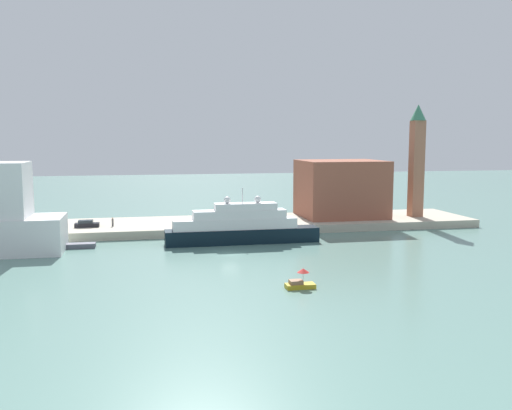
% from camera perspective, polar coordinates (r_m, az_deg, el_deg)
% --- Properties ---
extents(ground, '(400.00, 400.00, 0.00)m').
position_cam_1_polar(ground, '(88.81, -2.67, -5.09)').
color(ground, slate).
extents(quay_dock, '(110.00, 18.90, 1.58)m').
position_cam_1_polar(quay_dock, '(113.46, -4.70, -2.08)').
color(quay_dock, '#B7AD99').
rests_on(quay_dock, ground).
extents(large_yacht, '(27.15, 4.00, 9.80)m').
position_cam_1_polar(large_yacht, '(97.50, -1.62, -2.29)').
color(large_yacht, black).
rests_on(large_yacht, ground).
extents(small_motorboat, '(3.65, 1.64, 2.50)m').
position_cam_1_polar(small_motorboat, '(69.13, 4.56, -7.91)').
color(small_motorboat, '#B7991E').
rests_on(small_motorboat, ground).
extents(work_barge, '(4.70, 1.91, 0.80)m').
position_cam_1_polar(work_barge, '(98.24, -17.56, -4.01)').
color(work_barge, '#595966').
rests_on(work_barge, ground).
extents(harbor_building, '(17.25, 14.81, 12.12)m').
position_cam_1_polar(harbor_building, '(120.89, 8.74, 1.69)').
color(harbor_building, '#93513D').
rests_on(harbor_building, quay_dock).
extents(bell_tower, '(3.31, 3.31, 23.98)m').
position_cam_1_polar(bell_tower, '(124.03, 16.23, 4.80)').
color(bell_tower, '#9E664C').
rests_on(bell_tower, quay_dock).
extents(parked_car, '(4.53, 1.83, 1.34)m').
position_cam_1_polar(parked_car, '(110.37, -17.04, -1.89)').
color(parked_car, black).
rests_on(parked_car, quay_dock).
extents(person_figure, '(0.36, 0.36, 1.73)m').
position_cam_1_polar(person_figure, '(109.93, -14.55, -1.72)').
color(person_figure, '#4C4C4C').
rests_on(person_figure, quay_dock).
extents(mooring_bollard, '(0.39, 0.39, 0.85)m').
position_cam_1_polar(mooring_bollard, '(106.26, 0.06, -2.00)').
color(mooring_bollard, black).
rests_on(mooring_bollard, quay_dock).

